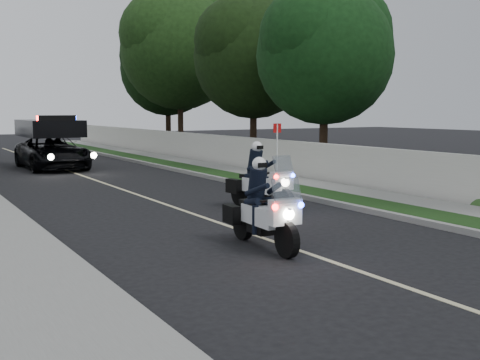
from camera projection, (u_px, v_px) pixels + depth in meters
name	position (u px, v px, depth m)	size (l,w,h in m)	color
ground	(280.00, 244.00, 12.15)	(120.00, 120.00, 0.00)	black
curb_right	(221.00, 179.00, 22.76)	(0.20, 60.00, 0.15)	gray
grass_verge	(237.00, 178.00, 23.11)	(1.20, 60.00, 0.16)	#193814
sidewalk_right	(265.00, 176.00, 23.77)	(1.40, 60.00, 0.16)	gray
property_wall	(285.00, 159.00, 24.19)	(0.22, 60.00, 1.50)	beige
lane_marking	(119.00, 188.00, 20.70)	(0.12, 50.00, 0.01)	#BFB78C
police_moto_left	(263.00, 248.00, 11.82)	(0.75, 2.15, 1.83)	silver
police_moto_right	(260.00, 210.00, 16.25)	(0.78, 2.23, 1.90)	silver
police_suv	(53.00, 169.00, 27.49)	(2.55, 5.50, 2.68)	black
sign_post	(277.00, 181.00, 22.86)	(0.36, 0.36, 2.30)	red
tree_right_b	(323.00, 173.00, 25.55)	(5.85, 5.85, 9.74)	#123813
tree_right_c	(253.00, 162.00, 31.27)	(6.31, 6.31, 10.51)	black
tree_right_d	(181.00, 152.00, 38.65)	(7.59, 7.59, 12.65)	#1D3E14
tree_right_e	(169.00, 149.00, 41.30)	(6.45, 6.45, 10.75)	black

